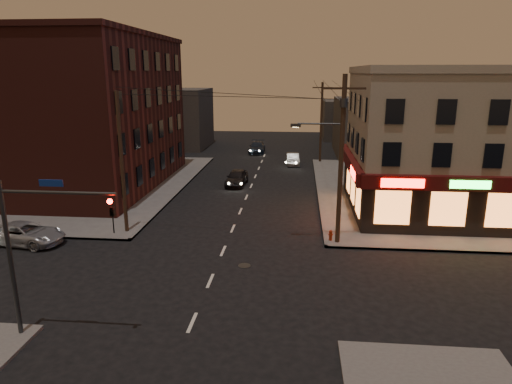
# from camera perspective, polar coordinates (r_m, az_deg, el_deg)

# --- Properties ---
(ground) EXTENTS (120.00, 120.00, 0.00)m
(ground) POSITION_cam_1_polar(r_m,az_deg,el_deg) (23.64, -5.74, -10.99)
(ground) COLOR black
(ground) RESTS_ON ground
(sidewalk_ne) EXTENTS (24.00, 28.00, 0.15)m
(sidewalk_ne) POSITION_cam_1_polar(r_m,az_deg,el_deg) (43.36, 23.64, -0.06)
(sidewalk_ne) COLOR #514F4C
(sidewalk_ne) RESTS_ON ground
(sidewalk_nw) EXTENTS (24.00, 28.00, 0.15)m
(sidewalk_nw) POSITION_cam_1_polar(r_m,az_deg,el_deg) (46.79, -23.23, 1.01)
(sidewalk_nw) COLOR #514F4C
(sidewalk_nw) RESTS_ON ground
(pizza_building) EXTENTS (15.85, 12.85, 10.50)m
(pizza_building) POSITION_cam_1_polar(r_m,az_deg,el_deg) (36.54, 24.03, 5.80)
(pizza_building) COLOR tan
(pizza_building) RESTS_ON sidewalk_ne
(brick_apartment) EXTENTS (12.00, 20.00, 13.00)m
(brick_apartment) POSITION_cam_1_polar(r_m,az_deg,el_deg) (44.22, -20.06, 9.23)
(brick_apartment) COLOR #491C17
(brick_apartment) RESTS_ON sidewalk_nw
(bg_building_ne_a) EXTENTS (10.00, 12.00, 7.00)m
(bg_building_ne_a) POSITION_cam_1_polar(r_m,az_deg,el_deg) (60.04, 14.80, 7.84)
(bg_building_ne_a) COLOR #3F3D3A
(bg_building_ne_a) RESTS_ON ground
(bg_building_nw) EXTENTS (9.00, 10.00, 8.00)m
(bg_building_nw) POSITION_cam_1_polar(r_m,az_deg,el_deg) (65.50, -10.07, 9.08)
(bg_building_nw) COLOR #3F3D3A
(bg_building_nw) RESTS_ON ground
(bg_building_ne_b) EXTENTS (8.00, 8.00, 6.00)m
(bg_building_ne_b) POSITION_cam_1_polar(r_m,az_deg,el_deg) (73.62, 11.51, 8.83)
(bg_building_ne_b) COLOR #3F3D3A
(bg_building_ne_b) RESTS_ON ground
(utility_pole_main) EXTENTS (4.20, 0.44, 10.00)m
(utility_pole_main) POSITION_cam_1_polar(r_m,az_deg,el_deg) (27.14, 10.40, 5.02)
(utility_pole_main) COLOR #382619
(utility_pole_main) RESTS_ON sidewalk_ne
(utility_pole_far) EXTENTS (0.26, 0.26, 9.00)m
(utility_pole_far) POSITION_cam_1_polar(r_m,az_deg,el_deg) (53.22, 8.15, 8.59)
(utility_pole_far) COLOR #382619
(utility_pole_far) RESTS_ON sidewalk_ne
(utility_pole_west) EXTENTS (0.24, 0.24, 9.00)m
(utility_pole_west) POSITION_cam_1_polar(r_m,az_deg,el_deg) (30.05, -16.42, 3.44)
(utility_pole_west) COLOR #382619
(utility_pole_west) RESTS_ON sidewalk_nw
(traffic_signal) EXTENTS (4.49, 0.32, 6.47)m
(traffic_signal) POSITION_cam_1_polar(r_m,az_deg,el_deg) (19.16, -26.08, -5.31)
(traffic_signal) COLOR #333538
(traffic_signal) RESTS_ON ground
(suv_cross) EXTENTS (5.06, 2.85, 1.33)m
(suv_cross) POSITION_cam_1_polar(r_m,az_deg,el_deg) (31.36, -26.88, -4.67)
(suv_cross) COLOR #979A9F
(suv_cross) RESTS_ON ground
(sedan_near) EXTENTS (1.95, 4.34, 1.45)m
(sedan_near) POSITION_cam_1_polar(r_m,az_deg,el_deg) (42.52, -2.42, 1.82)
(sedan_near) COLOR black
(sedan_near) RESTS_ON ground
(sedan_mid) EXTENTS (1.69, 4.07, 1.31)m
(sedan_mid) POSITION_cam_1_polar(r_m,az_deg,el_deg) (52.07, 4.60, 4.11)
(sedan_mid) COLOR slate
(sedan_mid) RESTS_ON ground
(sedan_far) EXTENTS (2.10, 4.92, 1.42)m
(sedan_far) POSITION_cam_1_polar(r_m,az_deg,el_deg) (59.87, 0.13, 5.61)
(sedan_far) COLOR #182230
(sedan_far) RESTS_ON ground
(fire_hydrant) EXTENTS (0.29, 0.29, 0.67)m
(fire_hydrant) POSITION_cam_1_polar(r_m,az_deg,el_deg) (28.65, 9.31, -5.29)
(fire_hydrant) COLOR maroon
(fire_hydrant) RESTS_ON sidewalk_ne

